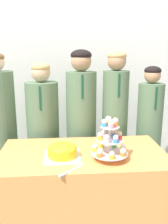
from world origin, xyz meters
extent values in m
cube|color=silver|center=(0.00, 1.50, 1.35)|extent=(9.00, 0.06, 2.70)
cube|color=#EF9951|center=(0.00, 0.35, 0.37)|extent=(1.29, 0.69, 0.74)
cube|color=white|center=(-0.16, 0.27, 0.75)|extent=(0.27, 0.27, 0.01)
cylinder|color=yellow|center=(-0.16, 0.27, 0.78)|extent=(0.22, 0.22, 0.06)
ellipsoid|color=yellow|center=(-0.16, 0.27, 0.81)|extent=(0.21, 0.21, 0.08)
cube|color=silver|center=(-0.07, 0.08, 0.74)|extent=(0.12, 0.12, 0.00)
cube|color=#B2B2B7|center=(-0.15, 0.00, 0.74)|extent=(0.06, 0.06, 0.01)
cylinder|color=silver|center=(0.18, 0.21, 0.86)|extent=(0.02, 0.02, 0.25)
cylinder|color=silver|center=(0.18, 0.21, 0.79)|extent=(0.27, 0.27, 0.01)
cylinder|color=silver|center=(0.18, 0.21, 0.89)|extent=(0.19, 0.19, 0.01)
cylinder|color=silver|center=(0.18, 0.21, 0.99)|extent=(0.13, 0.13, 0.01)
cylinder|color=yellow|center=(0.14, 0.31, 0.81)|extent=(0.04, 0.04, 0.03)
sphere|color=#F4E5C6|center=(0.14, 0.31, 0.83)|extent=(0.04, 0.04, 0.04)
cylinder|color=yellow|center=(0.08, 0.24, 0.80)|extent=(0.05, 0.05, 0.03)
sphere|color=#F4E5C6|center=(0.08, 0.24, 0.83)|extent=(0.04, 0.04, 0.04)
cylinder|color=orange|center=(0.10, 0.14, 0.80)|extent=(0.05, 0.05, 0.03)
sphere|color=#F4E5C6|center=(0.10, 0.14, 0.83)|extent=(0.04, 0.04, 0.04)
cylinder|color=yellow|center=(0.18, 0.10, 0.80)|extent=(0.04, 0.04, 0.03)
sphere|color=#F4E5C6|center=(0.18, 0.10, 0.83)|extent=(0.04, 0.04, 0.04)
cylinder|color=orange|center=(0.27, 0.14, 0.80)|extent=(0.04, 0.04, 0.02)
sphere|color=white|center=(0.27, 0.14, 0.83)|extent=(0.04, 0.04, 0.04)
cylinder|color=yellow|center=(0.29, 0.23, 0.80)|extent=(0.04, 0.04, 0.03)
sphere|color=white|center=(0.29, 0.23, 0.83)|extent=(0.04, 0.04, 0.04)
cylinder|color=#4CB766|center=(0.24, 0.30, 0.81)|extent=(0.04, 0.04, 0.03)
sphere|color=white|center=(0.24, 0.30, 0.83)|extent=(0.04, 0.04, 0.04)
cylinder|color=#E5333D|center=(0.25, 0.20, 0.91)|extent=(0.04, 0.04, 0.03)
sphere|color=beige|center=(0.25, 0.20, 0.93)|extent=(0.04, 0.04, 0.04)
cylinder|color=#3893DB|center=(0.23, 0.26, 0.90)|extent=(0.04, 0.04, 0.03)
sphere|color=beige|center=(0.23, 0.26, 0.93)|extent=(0.04, 0.04, 0.04)
cylinder|color=pink|center=(0.15, 0.27, 0.90)|extent=(0.04, 0.04, 0.03)
sphere|color=silver|center=(0.15, 0.27, 0.93)|extent=(0.04, 0.04, 0.04)
cylinder|color=yellow|center=(0.11, 0.21, 0.90)|extent=(0.04, 0.04, 0.03)
sphere|color=#F4E5C6|center=(0.11, 0.21, 0.93)|extent=(0.04, 0.04, 0.04)
cylinder|color=white|center=(0.15, 0.15, 0.90)|extent=(0.04, 0.04, 0.03)
sphere|color=silver|center=(0.15, 0.15, 0.93)|extent=(0.04, 0.04, 0.04)
cylinder|color=#3893DB|center=(0.21, 0.15, 0.90)|extent=(0.04, 0.04, 0.03)
sphere|color=silver|center=(0.21, 0.15, 0.93)|extent=(0.04, 0.04, 0.04)
cylinder|color=#3893DB|center=(0.14, 0.21, 1.00)|extent=(0.04, 0.04, 0.03)
sphere|color=white|center=(0.14, 0.21, 1.02)|extent=(0.04, 0.04, 0.04)
cylinder|color=pink|center=(0.18, 0.17, 1.00)|extent=(0.04, 0.04, 0.03)
sphere|color=white|center=(0.18, 0.17, 1.03)|extent=(0.04, 0.04, 0.04)
cylinder|color=orange|center=(0.22, 0.21, 1.00)|extent=(0.05, 0.05, 0.03)
sphere|color=silver|center=(0.22, 0.21, 1.03)|extent=(0.04, 0.04, 0.04)
cylinder|color=yellow|center=(0.18, 0.25, 1.00)|extent=(0.05, 0.05, 0.03)
sphere|color=white|center=(0.18, 0.25, 1.03)|extent=(0.04, 0.04, 0.04)
cylinder|color=#567556|center=(-0.76, 0.93, 0.66)|extent=(0.30, 0.30, 1.33)
cylinder|color=#567556|center=(-0.35, 0.93, 0.61)|extent=(0.32, 0.32, 1.22)
sphere|color=#D6AD89|center=(-0.35, 0.93, 1.31)|extent=(0.18, 0.18, 0.18)
ellipsoid|color=tan|center=(-0.35, 0.93, 1.36)|extent=(0.18, 0.18, 0.10)
cube|color=#14472D|center=(-0.35, 0.77, 1.09)|extent=(0.02, 0.01, 0.22)
cylinder|color=#567556|center=(0.03, 0.93, 0.66)|extent=(0.30, 0.30, 1.32)
sphere|color=tan|center=(0.03, 0.93, 1.42)|extent=(0.20, 0.20, 0.20)
ellipsoid|color=black|center=(0.03, 0.93, 1.48)|extent=(0.20, 0.20, 0.11)
cube|color=#14472D|center=(0.03, 0.78, 1.19)|extent=(0.02, 0.01, 0.22)
cylinder|color=#567556|center=(0.38, 0.93, 0.66)|extent=(0.26, 0.26, 1.33)
sphere|color=tan|center=(0.38, 0.93, 1.42)|extent=(0.18, 0.18, 0.18)
ellipsoid|color=tan|center=(0.38, 0.93, 1.47)|extent=(0.19, 0.19, 0.10)
cube|color=#14472D|center=(0.38, 0.80, 1.20)|extent=(0.02, 0.01, 0.22)
cylinder|color=#567556|center=(0.74, 0.93, 0.60)|extent=(0.26, 0.26, 1.20)
sphere|color=tan|center=(0.74, 0.93, 1.28)|extent=(0.16, 0.16, 0.16)
ellipsoid|color=black|center=(0.74, 0.93, 1.33)|extent=(0.17, 0.17, 0.09)
cube|color=#14472D|center=(0.74, 0.80, 1.07)|extent=(0.02, 0.01, 0.22)
camera|label=1|loc=(-0.13, -1.37, 1.48)|focal=38.00mm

